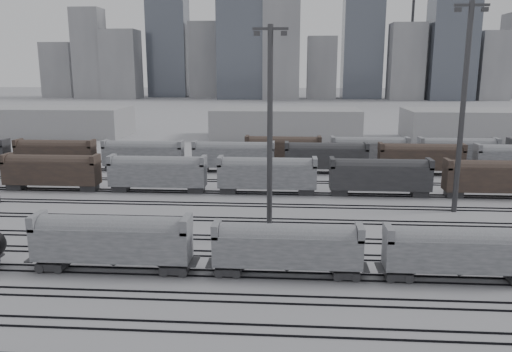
# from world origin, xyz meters

# --- Properties ---
(ground) EXTENTS (900.00, 900.00, 0.00)m
(ground) POSITION_xyz_m (0.00, 0.00, 0.00)
(ground) COLOR #B4B4B9
(ground) RESTS_ON ground
(tracks) EXTENTS (220.00, 71.50, 0.16)m
(tracks) POSITION_xyz_m (0.00, 17.50, 0.08)
(tracks) COLOR black
(tracks) RESTS_ON ground
(hopper_car_a) EXTENTS (14.92, 2.96, 5.33)m
(hopper_car_a) POSITION_xyz_m (-5.07, 1.00, 3.30)
(hopper_car_a) COLOR #272729
(hopper_car_a) RESTS_ON ground
(hopper_car_b) EXTENTS (13.68, 2.72, 4.89)m
(hopper_car_b) POSITION_xyz_m (11.34, 1.00, 3.02)
(hopper_car_b) COLOR #272729
(hopper_car_b) RESTS_ON ground
(hopper_car_c) EXTENTS (13.66, 2.71, 4.89)m
(hopper_car_c) POSITION_xyz_m (26.93, 1.00, 3.02)
(hopper_car_c) COLOR #272729
(hopper_car_c) RESTS_ON ground
(light_mast_c) EXTENTS (3.73, 0.60, 23.34)m
(light_mast_c) POSITION_xyz_m (9.27, 11.07, 12.38)
(light_mast_c) COLOR #373739
(light_mast_c) RESTS_ON ground
(light_mast_d) EXTENTS (4.33, 0.69, 27.05)m
(light_mast_d) POSITION_xyz_m (33.59, 23.93, 14.35)
(light_mast_d) COLOR #373739
(light_mast_d) RESTS_ON ground
(bg_string_near) EXTENTS (151.00, 3.00, 5.60)m
(bg_string_near) POSITION_xyz_m (8.00, 32.00, 2.80)
(bg_string_near) COLOR gray
(bg_string_near) RESTS_ON ground
(bg_string_mid) EXTENTS (151.00, 3.00, 5.60)m
(bg_string_mid) POSITION_xyz_m (18.00, 48.00, 2.80)
(bg_string_mid) COLOR #272729
(bg_string_mid) RESTS_ON ground
(bg_string_far) EXTENTS (66.00, 3.00, 5.60)m
(bg_string_far) POSITION_xyz_m (35.50, 56.00, 2.80)
(bg_string_far) COLOR #45352B
(bg_string_far) RESTS_ON ground
(warehouse_left) EXTENTS (50.00, 18.00, 8.00)m
(warehouse_left) POSITION_xyz_m (-60.00, 95.00, 4.00)
(warehouse_left) COLOR #98979A
(warehouse_left) RESTS_ON ground
(warehouse_mid) EXTENTS (40.00, 18.00, 8.00)m
(warehouse_mid) POSITION_xyz_m (10.00, 95.00, 4.00)
(warehouse_mid) COLOR #98979A
(warehouse_mid) RESTS_ON ground
(warehouse_right) EXTENTS (35.00, 18.00, 8.00)m
(warehouse_right) POSITION_xyz_m (60.00, 95.00, 4.00)
(warehouse_right) COLOR #98979A
(warehouse_right) RESTS_ON ground
(skyline) EXTENTS (316.00, 22.40, 95.00)m
(skyline) POSITION_xyz_m (10.84, 280.00, 34.73)
(skyline) COLOR #9C9C9E
(skyline) RESTS_ON ground
(crane_left) EXTENTS (42.00, 1.80, 100.00)m
(crane_left) POSITION_xyz_m (-28.74, 305.00, 57.39)
(crane_left) COLOR #373739
(crane_left) RESTS_ON ground
(crane_right) EXTENTS (42.00, 1.80, 100.00)m
(crane_right) POSITION_xyz_m (91.26, 305.00, 57.39)
(crane_right) COLOR #373739
(crane_right) RESTS_ON ground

